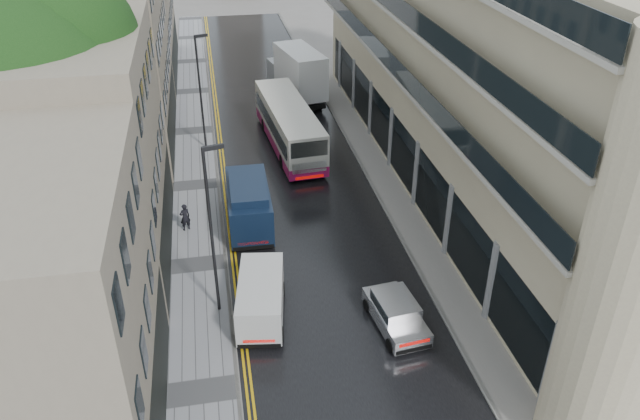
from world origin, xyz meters
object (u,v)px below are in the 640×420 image
object	(u,v)px
lamp_post_near	(212,235)
white_lorry	(292,83)
cream_bus	(282,147)
navy_van	(231,223)
tree_far	(79,63)
tree_near	(25,139)
silver_hatchback	(392,337)
lamp_post_far	(201,94)
pedestrian	(185,217)
white_van	(238,323)

from	to	relation	value
lamp_post_near	white_lorry	bearing A→B (deg)	61.27
cream_bus	navy_van	bearing A→B (deg)	-118.67
tree_far	cream_bus	distance (m)	13.32
tree_near	white_lorry	bearing A→B (deg)	53.19
silver_hatchback	lamp_post_near	size ratio (longest dim) A/B	0.48
cream_bus	tree_far	bearing A→B (deg)	156.04
lamp_post_far	pedestrian	bearing A→B (deg)	-111.95
cream_bus	lamp_post_near	bearing A→B (deg)	-113.80
white_van	pedestrian	distance (m)	9.26
tree_far	pedestrian	size ratio (longest dim) A/B	8.09
tree_near	cream_bus	xyz separation A→B (m)	(12.06, 8.90, -5.43)
white_lorry	silver_hatchback	size ratio (longest dim) A/B	2.11
tree_near	lamp_post_far	world-z (taller)	tree_near
silver_hatchback	lamp_post_near	xyz separation A→B (m)	(-6.74, 3.78, 3.28)
tree_far	white_van	distance (m)	21.69
tree_far	cream_bus	world-z (taller)	tree_far
tree_far	silver_hatchback	world-z (taller)	tree_far
lamp_post_near	white_van	bearing A→B (deg)	-83.70
cream_bus	silver_hatchback	bearing A→B (deg)	-87.55
white_lorry	lamp_post_far	world-z (taller)	lamp_post_far
tree_far	pedestrian	distance (m)	13.12
cream_bus	white_van	size ratio (longest dim) A/B	2.52
white_van	lamp_post_near	size ratio (longest dim) A/B	0.56
tree_near	white_lorry	world-z (taller)	tree_near
tree_far	lamp_post_far	bearing A→B (deg)	-1.83
cream_bus	lamp_post_near	size ratio (longest dim) A/B	1.40
cream_bus	white_lorry	xyz separation A→B (m)	(2.11, 10.05, 0.60)
cream_bus	silver_hatchback	distance (m)	17.22
silver_hatchback	lamp_post_far	bearing A→B (deg)	101.47
white_lorry	navy_van	world-z (taller)	white_lorry
white_lorry	lamp_post_near	size ratio (longest dim) A/B	1.02
tree_far	pedestrian	bearing A→B (deg)	-61.27
white_lorry	lamp_post_far	xyz separation A→B (m)	(-6.81, -6.17, 1.76)
cream_bus	white_van	distance (m)	15.90
white_lorry	navy_van	xyz separation A→B (m)	(-5.78, -18.31, -0.70)
white_van	navy_van	distance (m)	7.17
silver_hatchback	pedestrian	bearing A→B (deg)	120.77
white_lorry	pedestrian	size ratio (longest dim) A/B	5.17
lamp_post_near	lamp_post_far	distance (m)	17.16
pedestrian	lamp_post_near	size ratio (longest dim) A/B	0.20
tree_near	tree_far	distance (m)	13.02
tree_far	silver_hatchback	xyz separation A→B (m)	(13.91, -21.17, -5.50)
white_van	cream_bus	bearing A→B (deg)	84.51
tree_far	lamp_post_near	world-z (taller)	tree_far
cream_bus	white_lorry	bearing A→B (deg)	73.39
cream_bus	white_lorry	world-z (taller)	white_lorry
tree_near	white_van	size ratio (longest dim) A/B	3.21
tree_far	white_van	world-z (taller)	tree_far
pedestrian	lamp_post_far	bearing A→B (deg)	-121.22
tree_near	silver_hatchback	size ratio (longest dim) A/B	3.68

